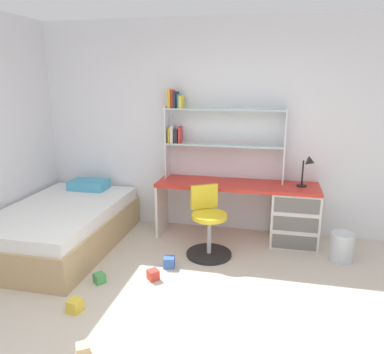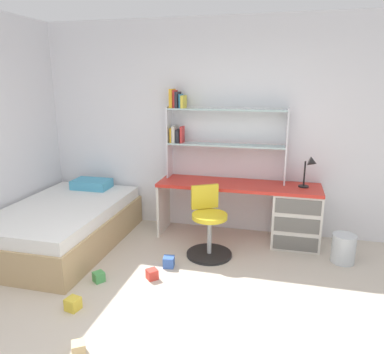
{
  "view_description": "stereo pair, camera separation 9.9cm",
  "coord_description": "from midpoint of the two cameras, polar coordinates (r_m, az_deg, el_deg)",
  "views": [
    {
      "loc": [
        0.66,
        -2.09,
        1.95
      ],
      "look_at": [
        -0.14,
        1.59,
        0.96
      ],
      "focal_mm": 34.33,
      "sensor_mm": 36.0,
      "label": 1
    },
    {
      "loc": [
        0.76,
        -2.07,
        1.95
      ],
      "look_at": [
        -0.14,
        1.59,
        0.96
      ],
      "focal_mm": 34.33,
      "sensor_mm": 36.0,
      "label": 2
    }
  ],
  "objects": [
    {
      "name": "desk_lamp",
      "position": [
        4.5,
        18.55,
        1.45
      ],
      "size": [
        0.2,
        0.17,
        0.38
      ],
      "color": "black",
      "rests_on": "desk"
    },
    {
      "name": "room_shell",
      "position": [
        3.92,
        -16.38,
        5.46
      ],
      "size": [
        5.78,
        6.17,
        2.71
      ],
      "color": "silver",
      "rests_on": "ground_plane"
    },
    {
      "name": "desk",
      "position": [
        4.64,
        14.17,
        -5.23
      ],
      "size": [
        1.99,
        0.54,
        0.72
      ],
      "color": "red",
      "rests_on": "ground_plane"
    },
    {
      "name": "toy_block_natural_4",
      "position": [
        3.06,
        -16.23,
        -24.22
      ],
      "size": [
        0.14,
        0.14,
        0.1
      ],
      "primitive_type": "cube",
      "rotation": [
        0.0,
        0.0,
        2.13
      ],
      "color": "tan",
      "rests_on": "ground_plane"
    },
    {
      "name": "toy_block_blue_3",
      "position": [
        4.06,
        -2.91,
        -13.03
      ],
      "size": [
        0.13,
        0.13,
        0.11
      ],
      "primitive_type": "cube",
      "rotation": [
        0.0,
        0.0,
        1.72
      ],
      "color": "#3860B7",
      "rests_on": "ground_plane"
    },
    {
      "name": "swivel_chair",
      "position": [
        4.22,
        3.27,
        -8.05
      ],
      "size": [
        0.52,
        0.52,
        0.79
      ],
      "color": "black",
      "rests_on": "ground_plane"
    },
    {
      "name": "toy_block_yellow_0",
      "position": [
        3.54,
        -17.2,
        -18.31
      ],
      "size": [
        0.13,
        0.13,
        0.11
      ],
      "primitive_type": "cube",
      "rotation": [
        0.0,
        0.0,
        2.93
      ],
      "color": "gold",
      "rests_on": "ground_plane"
    },
    {
      "name": "bookshelf_hutch",
      "position": [
        4.64,
        3.47,
        7.62
      ],
      "size": [
        1.5,
        0.22,
        1.13
      ],
      "color": "silver",
      "rests_on": "desk"
    },
    {
      "name": "toy_block_green_1",
      "position": [
        3.9,
        -13.55,
        -14.85
      ],
      "size": [
        0.14,
        0.14,
        0.1
      ],
      "primitive_type": "cube",
      "rotation": [
        0.0,
        0.0,
        2.5
      ],
      "color": "#479E51",
      "rests_on": "ground_plane"
    },
    {
      "name": "waste_bin",
      "position": [
        4.45,
        23.08,
        -10.19
      ],
      "size": [
        0.25,
        0.25,
        0.32
      ],
      "primitive_type": "cylinder",
      "color": "silver",
      "rests_on": "ground_plane"
    },
    {
      "name": "bed_platform",
      "position": [
        4.73,
        -18.71,
        -7.03
      ],
      "size": [
        1.25,
        1.97,
        0.63
      ],
      "color": "tan",
      "rests_on": "ground_plane"
    },
    {
      "name": "toy_block_red_2",
      "position": [
        3.85,
        -5.47,
        -14.81
      ],
      "size": [
        0.14,
        0.14,
        0.1
      ],
      "primitive_type": "cube",
      "rotation": [
        0.0,
        0.0,
        0.77
      ],
      "color": "red",
      "rests_on": "ground_plane"
    }
  ]
}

